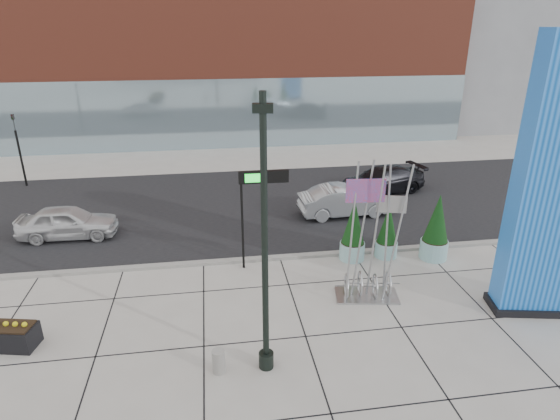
{
  "coord_description": "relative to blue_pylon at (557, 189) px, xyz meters",
  "views": [
    {
      "loc": [
        -1.5,
        -12.26,
        8.68
      ],
      "look_at": [
        0.69,
        2.0,
        2.89
      ],
      "focal_mm": 30.0,
      "sensor_mm": 36.0,
      "label": 1
    }
  ],
  "objects": [
    {
      "name": "round_planter_east",
      "position": [
        -1.53,
        3.83,
        -2.88
      ],
      "size": [
        1.07,
        1.07,
        2.68
      ],
      "color": "#99CDCF",
      "rests_on": "ground"
    },
    {
      "name": "tower_podium",
      "position": [
        -7.53,
        27.66,
        1.36
      ],
      "size": [
        34.0,
        10.0,
        11.0
      ],
      "primitive_type": "cube",
      "color": "brown",
      "rests_on": "ground"
    },
    {
      "name": "public_art_sculpture",
      "position": [
        -5.01,
        1.5,
        -2.89
      ],
      "size": [
        2.25,
        1.39,
        4.78
      ],
      "rotation": [
        0.0,
        0.0,
        -0.17
      ],
      "color": "#A6A8AB",
      "rests_on": "ground"
    },
    {
      "name": "tower_glass_front",
      "position": [
        -7.53,
        22.86,
        -1.64
      ],
      "size": [
        34.0,
        0.6,
        5.0
      ],
      "primitive_type": "cube",
      "color": "#8CA5B2",
      "rests_on": "ground"
    },
    {
      "name": "blue_pylon",
      "position": [
        0.0,
        0.0,
        0.0
      ],
      "size": [
        2.75,
        1.62,
        8.58
      ],
      "rotation": [
        0.0,
        0.0,
        -0.2
      ],
      "color": "#0C50B7",
      "rests_on": "ground"
    },
    {
      "name": "concrete_bollard",
      "position": [
        -10.12,
        -1.46,
        -3.81
      ],
      "size": [
        0.35,
        0.35,
        0.68
      ],
      "primitive_type": "cylinder",
      "color": "gray",
      "rests_on": "ground"
    },
    {
      "name": "street_asphalt",
      "position": [
        -8.53,
        10.66,
        -4.13
      ],
      "size": [
        80.0,
        12.0,
        0.02
      ],
      "primitive_type": "cube",
      "color": "black",
      "rests_on": "ground"
    },
    {
      "name": "box_planter_north",
      "position": [
        -16.03,
        0.52,
        -3.76
      ],
      "size": [
        1.66,
        1.08,
        0.84
      ],
      "rotation": [
        0.0,
        0.0,
        -0.22
      ],
      "color": "black",
      "rests_on": "ground"
    },
    {
      "name": "building_grey_parking",
      "position": [
        17.47,
        32.66,
        4.86
      ],
      "size": [
        20.0,
        18.0,
        18.0
      ],
      "primitive_type": "cube",
      "color": "slate",
      "rests_on": "ground"
    },
    {
      "name": "round_planter_west",
      "position": [
        -4.73,
        4.26,
        -2.98
      ],
      "size": [
        0.98,
        0.98,
        2.45
      ],
      "color": "#99CDCF",
      "rests_on": "ground"
    },
    {
      "name": "car_dark_east",
      "position": [
        -0.87,
        11.51,
        -3.44
      ],
      "size": [
        5.17,
        3.05,
        1.41
      ],
      "primitive_type": "imported",
      "rotation": [
        0.0,
        0.0,
        -1.33
      ],
      "color": "black",
      "rests_on": "ground"
    },
    {
      "name": "traffic_signal",
      "position": [
        -20.53,
        15.66,
        -1.84
      ],
      "size": [
        0.15,
        0.18,
        4.1
      ],
      "color": "black",
      "rests_on": "ground"
    },
    {
      "name": "car_silver_mid",
      "position": [
        -3.76,
        8.67,
        -3.41
      ],
      "size": [
        4.51,
        1.79,
        1.46
      ],
      "primitive_type": "imported",
      "rotation": [
        0.0,
        0.0,
        1.63
      ],
      "color": "#A9ABB1",
      "rests_on": "ground"
    },
    {
      "name": "curb_edge",
      "position": [
        -8.53,
        4.66,
        -4.08
      ],
      "size": [
        80.0,
        0.3,
        0.12
      ],
      "primitive_type": "cube",
      "color": "gray",
      "rests_on": "ground"
    },
    {
      "name": "ground",
      "position": [
        -8.53,
        0.66,
        -4.14
      ],
      "size": [
        160.0,
        160.0,
        0.0
      ],
      "primitive_type": "plane",
      "color": "#9E9991",
      "rests_on": "ground"
    },
    {
      "name": "round_planter_mid",
      "position": [
        -3.33,
        4.26,
        -3.1
      ],
      "size": [
        0.88,
        0.88,
        2.2
      ],
      "color": "#99CDCF",
      "rests_on": "ground"
    },
    {
      "name": "car_white_west",
      "position": [
        -16.27,
        8.03,
        -3.44
      ],
      "size": [
        4.14,
        1.74,
        1.4
      ],
      "primitive_type": "imported",
      "rotation": [
        0.0,
        0.0,
        1.55
      ],
      "color": "silver",
      "rests_on": "ground"
    },
    {
      "name": "lamp_post",
      "position": [
        -8.85,
        -1.46,
        -1.14
      ],
      "size": [
        0.48,
        0.4,
        7.33
      ],
      "rotation": [
        0.0,
        0.0,
        -0.15
      ],
      "color": "black",
      "rests_on": "ground"
    },
    {
      "name": "overhead_street_sign",
      "position": [
        -8.36,
        4.17,
        -0.87
      ],
      "size": [
        1.8,
        0.21,
        3.82
      ],
      "rotation": [
        0.0,
        0.0,
        -0.02
      ],
      "color": "black",
      "rests_on": "ground"
    }
  ]
}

